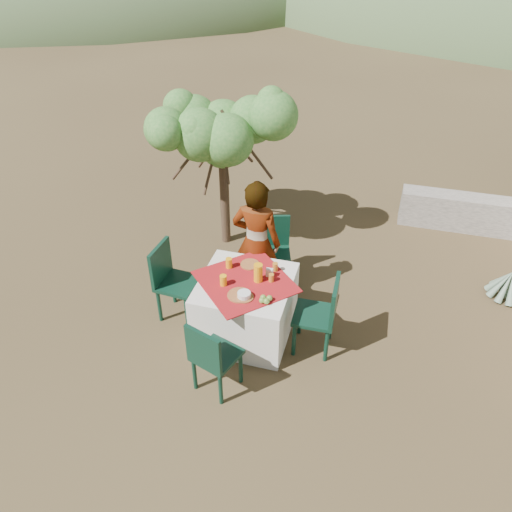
{
  "coord_description": "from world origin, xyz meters",
  "views": [
    {
      "loc": [
        1.94,
        -3.83,
        4.21
      ],
      "look_at": [
        0.68,
        0.69,
        0.83
      ],
      "focal_mm": 35.0,
      "sensor_mm": 36.0,
      "label": 1
    }
  ],
  "objects_px": {
    "table": "(246,307)",
    "juice_pitcher": "(258,273)",
    "chair_right": "(322,312)",
    "agave": "(509,284)",
    "person": "(256,243)",
    "shrub_tree": "(228,138)",
    "chair_left": "(171,278)",
    "chair_near": "(212,356)",
    "chair_far": "(273,247)"
  },
  "relations": [
    {
      "from": "table",
      "to": "person",
      "type": "relative_size",
      "value": 0.79
    },
    {
      "from": "person",
      "to": "shrub_tree",
      "type": "relative_size",
      "value": 0.81
    },
    {
      "from": "chair_far",
      "to": "agave",
      "type": "height_order",
      "value": "chair_far"
    },
    {
      "from": "juice_pitcher",
      "to": "chair_left",
      "type": "bearing_deg",
      "value": 178.29
    },
    {
      "from": "chair_left",
      "to": "juice_pitcher",
      "type": "bearing_deg",
      "value": -87.67
    },
    {
      "from": "table",
      "to": "chair_far",
      "type": "height_order",
      "value": "chair_far"
    },
    {
      "from": "person",
      "to": "juice_pitcher",
      "type": "xyz_separation_m",
      "value": [
        0.19,
        -0.62,
        0.04
      ]
    },
    {
      "from": "chair_left",
      "to": "agave",
      "type": "distance_m",
      "value": 4.28
    },
    {
      "from": "chair_far",
      "to": "person",
      "type": "height_order",
      "value": "person"
    },
    {
      "from": "chair_far",
      "to": "agave",
      "type": "xyz_separation_m",
      "value": [
        3.01,
        0.45,
        -0.32
      ]
    },
    {
      "from": "table",
      "to": "chair_left",
      "type": "bearing_deg",
      "value": 175.2
    },
    {
      "from": "chair_near",
      "to": "shrub_tree",
      "type": "bearing_deg",
      "value": -56.85
    },
    {
      "from": "chair_far",
      "to": "chair_left",
      "type": "bearing_deg",
      "value": -151.64
    },
    {
      "from": "chair_left",
      "to": "shrub_tree",
      "type": "xyz_separation_m",
      "value": [
        0.17,
        1.77,
        1.07
      ]
    },
    {
      "from": "chair_left",
      "to": "agave",
      "type": "bearing_deg",
      "value": -66.01
    },
    {
      "from": "chair_near",
      "to": "shrub_tree",
      "type": "height_order",
      "value": "shrub_tree"
    },
    {
      "from": "chair_right",
      "to": "shrub_tree",
      "type": "height_order",
      "value": "shrub_tree"
    },
    {
      "from": "shrub_tree",
      "to": "agave",
      "type": "bearing_deg",
      "value": -4.66
    },
    {
      "from": "chair_right",
      "to": "agave",
      "type": "bearing_deg",
      "value": 124.35
    },
    {
      "from": "chair_far",
      "to": "chair_left",
      "type": "distance_m",
      "value": 1.42
    },
    {
      "from": "chair_far",
      "to": "chair_left",
      "type": "xyz_separation_m",
      "value": [
        -1.0,
        -1.0,
        0.03
      ]
    },
    {
      "from": "chair_left",
      "to": "agave",
      "type": "relative_size",
      "value": 1.73
    },
    {
      "from": "table",
      "to": "chair_far",
      "type": "distance_m",
      "value": 1.09
    },
    {
      "from": "chair_left",
      "to": "agave",
      "type": "height_order",
      "value": "chair_left"
    },
    {
      "from": "shrub_tree",
      "to": "chair_near",
      "type": "bearing_deg",
      "value": -75.88
    },
    {
      "from": "agave",
      "to": "juice_pitcher",
      "type": "distance_m",
      "value": 3.36
    },
    {
      "from": "chair_near",
      "to": "agave",
      "type": "bearing_deg",
      "value": -122.92
    },
    {
      "from": "table",
      "to": "juice_pitcher",
      "type": "bearing_deg",
      "value": 19.41
    },
    {
      "from": "agave",
      "to": "chair_near",
      "type": "bearing_deg",
      "value": -141.95
    },
    {
      "from": "table",
      "to": "agave",
      "type": "distance_m",
      "value": 3.43
    },
    {
      "from": "chair_left",
      "to": "chair_far",
      "type": "bearing_deg",
      "value": -41.0
    },
    {
      "from": "chair_right",
      "to": "person",
      "type": "bearing_deg",
      "value": -127.76
    },
    {
      "from": "chair_right",
      "to": "person",
      "type": "distance_m",
      "value": 1.2
    },
    {
      "from": "person",
      "to": "shrub_tree",
      "type": "height_order",
      "value": "shrub_tree"
    },
    {
      "from": "shrub_tree",
      "to": "chair_left",
      "type": "bearing_deg",
      "value": -95.42
    },
    {
      "from": "person",
      "to": "shrub_tree",
      "type": "xyz_separation_m",
      "value": [
        -0.72,
        1.18,
        0.79
      ]
    },
    {
      "from": "table",
      "to": "chair_near",
      "type": "distance_m",
      "value": 0.94
    },
    {
      "from": "chair_left",
      "to": "shrub_tree",
      "type": "height_order",
      "value": "shrub_tree"
    },
    {
      "from": "chair_right",
      "to": "chair_near",
      "type": "bearing_deg",
      "value": -48.12
    },
    {
      "from": "person",
      "to": "shrub_tree",
      "type": "bearing_deg",
      "value": -56.81
    },
    {
      "from": "chair_near",
      "to": "chair_left",
      "type": "bearing_deg",
      "value": -30.24
    },
    {
      "from": "chair_near",
      "to": "chair_left",
      "type": "height_order",
      "value": "chair_left"
    },
    {
      "from": "shrub_tree",
      "to": "juice_pitcher",
      "type": "height_order",
      "value": "shrub_tree"
    },
    {
      "from": "table",
      "to": "agave",
      "type": "xyz_separation_m",
      "value": [
        3.06,
        1.53,
        -0.19
      ]
    },
    {
      "from": "chair_left",
      "to": "chair_right",
      "type": "height_order",
      "value": "chair_left"
    },
    {
      "from": "table",
      "to": "person",
      "type": "xyz_separation_m",
      "value": [
        -0.06,
        0.67,
        0.45
      ]
    },
    {
      "from": "chair_far",
      "to": "agave",
      "type": "relative_size",
      "value": 1.63
    },
    {
      "from": "table",
      "to": "shrub_tree",
      "type": "relative_size",
      "value": 0.64
    },
    {
      "from": "table",
      "to": "agave",
      "type": "height_order",
      "value": "table"
    },
    {
      "from": "table",
      "to": "juice_pitcher",
      "type": "xyz_separation_m",
      "value": [
        0.13,
        0.05,
        0.49
      ]
    }
  ]
}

